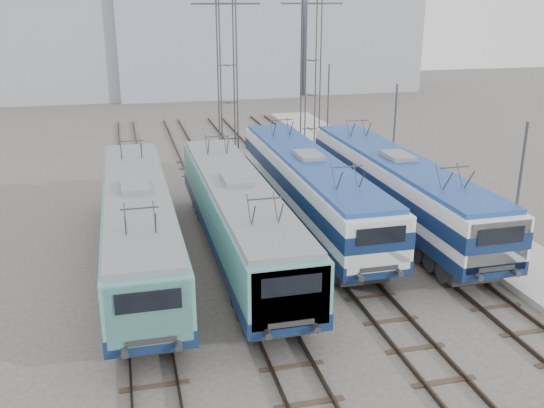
{
  "coord_description": "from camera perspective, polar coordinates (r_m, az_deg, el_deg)",
  "views": [
    {
      "loc": [
        -7.11,
        -18.7,
        11.56
      ],
      "look_at": [
        -0.67,
        7.0,
        2.67
      ],
      "focal_mm": 40.0,
      "sensor_mm": 36.0,
      "label": 1
    }
  ],
  "objects": [
    {
      "name": "catenary_tower_west",
      "position": [
        41.61,
        -4.22,
        11.72
      ],
      "size": [
        4.5,
        1.2,
        12.0
      ],
      "color": "#3F4247",
      "rests_on": "ground"
    },
    {
      "name": "locomotive_center_right",
      "position": [
        32.03,
        3.54,
        1.87
      ],
      "size": [
        2.96,
        18.73,
        3.52
      ],
      "color": "#102148",
      "rests_on": "ground"
    },
    {
      "name": "ground",
      "position": [
        23.1,
        5.96,
        -11.58
      ],
      "size": [
        160.0,
        160.0,
        0.0
      ],
      "primitive_type": "plane",
      "color": "#514C47"
    },
    {
      "name": "building_center",
      "position": [
        81.5,
        -6.5,
        16.65
      ],
      "size": [
        22.0,
        14.0,
        18.0
      ],
      "primitive_type": "cube",
      "color": "#929DB4",
      "rests_on": "ground"
    },
    {
      "name": "mast_mid",
      "position": [
        37.16,
        11.37,
        5.67
      ],
      "size": [
        0.12,
        0.12,
        7.0
      ],
      "primitive_type": "cylinder",
      "color": "#3F4247",
      "rests_on": "ground"
    },
    {
      "name": "building_east",
      "position": [
        86.66,
        7.24,
        14.74
      ],
      "size": [
        16.0,
        12.0,
        12.0
      ],
      "primitive_type": "cube",
      "color": "#949CA6",
      "rests_on": "ground"
    },
    {
      "name": "catenary_tower_east",
      "position": [
        45.08,
        3.67,
        12.26
      ],
      "size": [
        4.5,
        1.2,
        12.0
      ],
      "color": "#3F4247",
      "rests_on": "ground"
    },
    {
      "name": "locomotive_center_left",
      "position": [
        27.85,
        -3.21,
        -0.9
      ],
      "size": [
        2.92,
        18.45,
        3.47
      ],
      "color": "#102148",
      "rests_on": "ground"
    },
    {
      "name": "building_west",
      "position": [
        81.12,
        -19.54,
        14.32
      ],
      "size": [
        18.0,
        12.0,
        14.0
      ],
      "primitive_type": "cube",
      "color": "#949CA6",
      "rests_on": "ground"
    },
    {
      "name": "locomotive_far_left",
      "position": [
        27.45,
        -12.49,
        -1.63
      ],
      "size": [
        2.92,
        18.45,
        3.47
      ],
      "color": "#102148",
      "rests_on": "ground"
    },
    {
      "name": "platform",
      "position": [
        33.8,
        17.75,
        -2.1
      ],
      "size": [
        4.0,
        70.0,
        0.3
      ],
      "primitive_type": "cube",
      "color": "#9E9E99",
      "rests_on": "ground"
    },
    {
      "name": "mast_front",
      "position": [
        27.2,
        22.04,
        -0.08
      ],
      "size": [
        0.12,
        0.12,
        7.0
      ],
      "primitive_type": "cylinder",
      "color": "#3F4247",
      "rests_on": "ground"
    },
    {
      "name": "mast_rear",
      "position": [
        48.06,
        5.29,
        8.83
      ],
      "size": [
        0.12,
        0.12,
        7.0
      ],
      "primitive_type": "cylinder",
      "color": "#3F4247",
      "rests_on": "ground"
    },
    {
      "name": "locomotive_far_right",
      "position": [
        32.63,
        11.71,
        1.8
      ],
      "size": [
        2.94,
        18.61,
        3.5
      ],
      "color": "#102148",
      "rests_on": "ground"
    }
  ]
}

